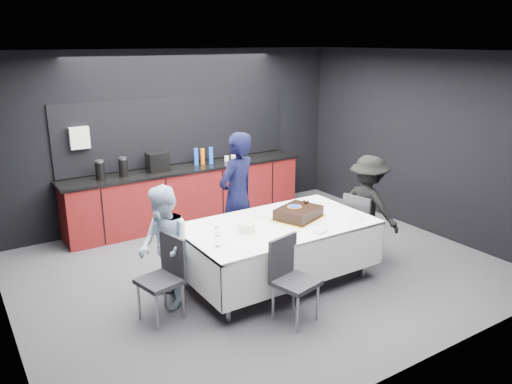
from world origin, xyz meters
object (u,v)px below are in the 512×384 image
at_px(chair_left, 166,272).
at_px(person_right, 368,207).
at_px(plate_stack, 246,227).
at_px(party_table, 278,234).
at_px(person_center, 237,197).
at_px(cake_assembly, 298,213).
at_px(chair_near, 290,273).
at_px(chair_right, 360,222).
at_px(person_left, 164,248).
at_px(champagne_flute, 217,233).

xyz_separation_m(chair_left, person_right, (2.99, 0.00, 0.19)).
distance_m(plate_stack, chair_left, 1.07).
relative_size(party_table, person_center, 1.31).
bearing_deg(party_table, cake_assembly, 0.29).
distance_m(chair_near, person_right, 2.03).
xyz_separation_m(chair_right, chair_near, (-1.75, -0.76, 0.00)).
height_order(chair_left, person_center, person_center).
distance_m(chair_left, person_right, 2.99).
bearing_deg(person_center, chair_right, 125.60).
bearing_deg(person_center, party_table, 72.16).
bearing_deg(chair_near, person_left, 135.75).
xyz_separation_m(plate_stack, person_center, (0.42, 0.92, 0.06)).
bearing_deg(person_center, person_right, 127.89).
bearing_deg(person_center, chair_left, 11.80).
relative_size(cake_assembly, chair_left, 0.76).
height_order(person_center, person_left, person_center).
xyz_separation_m(cake_assembly, champagne_flute, (-1.28, -0.24, 0.09)).
bearing_deg(person_left, chair_right, 88.34).
distance_m(chair_right, person_center, 1.73).
xyz_separation_m(chair_left, chair_near, (1.11, -0.76, 0.00)).
distance_m(chair_right, person_left, 2.78).
distance_m(cake_assembly, champagne_flute, 1.31).
xyz_separation_m(chair_right, person_center, (-1.41, 0.93, 0.35)).
distance_m(plate_stack, person_right, 1.96).
relative_size(cake_assembly, chair_right, 0.76).
bearing_deg(cake_assembly, party_table, -179.71).
bearing_deg(chair_left, chair_near, -34.30).
xyz_separation_m(chair_left, chair_right, (2.86, -0.00, 0.00)).
xyz_separation_m(champagne_flute, person_right, (2.46, 0.21, -0.21)).
relative_size(chair_near, person_right, 0.64).
xyz_separation_m(cake_assembly, person_right, (1.18, -0.03, -0.13)).
xyz_separation_m(plate_stack, person_left, (-0.94, 0.23, -0.12)).
height_order(cake_assembly, chair_right, cake_assembly).
bearing_deg(person_right, chair_near, 100.02).
height_order(party_table, plate_stack, plate_stack).
xyz_separation_m(party_table, chair_right, (1.36, -0.03, -0.11)).
height_order(party_table, person_center, person_center).
height_order(chair_right, person_right, person_right).
bearing_deg(champagne_flute, person_right, 4.83).
xyz_separation_m(person_center, person_left, (-1.36, -0.70, -0.18)).
distance_m(cake_assembly, person_center, 0.97).
distance_m(party_table, person_right, 1.49).
bearing_deg(person_center, cake_assembly, 90.90).
height_order(chair_near, person_left, person_left).
bearing_deg(plate_stack, chair_near, -84.19).
xyz_separation_m(chair_near, person_left, (-1.02, 0.99, 0.17)).
distance_m(chair_near, person_left, 1.43).
relative_size(cake_assembly, chair_near, 0.76).
bearing_deg(person_right, party_table, 76.93).
height_order(plate_stack, person_left, person_left).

